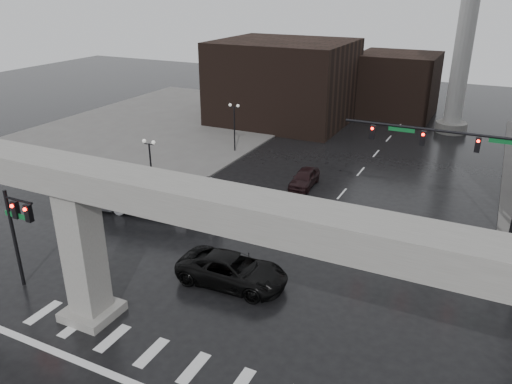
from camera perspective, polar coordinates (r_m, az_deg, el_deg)
ground at (r=25.17m, az=-5.84°, el=-18.02°), size 160.00×160.00×0.00m
sidewalk_nw at (r=65.56m, az=-8.80°, el=8.08°), size 28.00×36.00×0.15m
elevated_guideway at (r=20.75m, az=-3.60°, el=-4.59°), size 48.00×2.60×8.70m
building_far_left at (r=63.94m, az=3.20°, el=12.46°), size 16.00×14.00×10.00m
building_far_mid at (r=70.19m, az=15.76°, el=11.76°), size 10.00×10.00×8.00m
smokestack at (r=62.18m, az=23.14°, el=18.26°), size 3.60×3.60×30.00m
signal_mast_arm at (r=36.34m, az=22.57°, el=4.08°), size 12.12×0.43×8.00m
signal_left_pole at (r=30.67m, az=-25.56°, el=-3.32°), size 2.30×0.30×6.00m
lamp_left_0 at (r=40.50m, az=-11.98°, el=3.65°), size 1.22×0.32×5.11m
lamp_left_1 at (r=51.72m, az=-2.50°, el=8.27°), size 1.22×0.32×5.11m
lamp_left_2 at (r=64.04m, az=3.59°, el=11.08°), size 1.22×0.32×5.11m
pickup_truck at (r=29.52m, az=-2.71°, el=-8.91°), size 6.66×3.27×1.82m
city_bus at (r=38.96m, az=-12.00°, el=-0.19°), size 11.31×4.74×3.07m
far_car at (r=43.52m, az=5.55°, el=1.59°), size 1.98×4.52×1.51m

